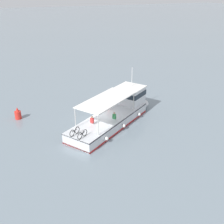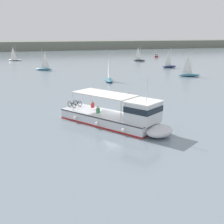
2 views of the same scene
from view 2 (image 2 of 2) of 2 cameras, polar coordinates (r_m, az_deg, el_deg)
ground_plane at (r=31.56m, az=0.96°, el=-1.84°), size 400.00×400.00×0.00m
distant_shoreline at (r=180.83m, az=-16.19°, el=12.35°), size 400.00×28.00×4.84m
ferry_main at (r=29.40m, az=1.53°, el=-1.05°), size 9.30×12.44×5.32m
sailboat_mid_channel at (r=109.02m, az=-18.39°, el=9.77°), size 4.98×3.04×5.40m
sailboat_near_starboard at (r=57.98m, az=-0.61°, el=6.50°), size 2.38×4.99×5.40m
motorboat_far_left at (r=120.91m, az=8.65°, el=10.81°), size 2.80×3.80×1.26m
sailboat_horizon_east at (r=83.62m, az=11.10°, el=8.86°), size 4.98×2.31×5.40m
sailboat_outer_anchorage at (r=67.24m, az=14.82°, el=7.19°), size 5.00×2.65×5.40m
sailboat_near_port at (r=102.24m, az=5.33°, el=10.16°), size 3.85×4.76×5.40m
sailboat_off_stern at (r=78.35m, az=-13.16°, el=8.35°), size 4.64×4.06×5.40m
channel_buoy at (r=40.20m, az=3.28°, el=2.68°), size 0.70×0.70×1.40m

